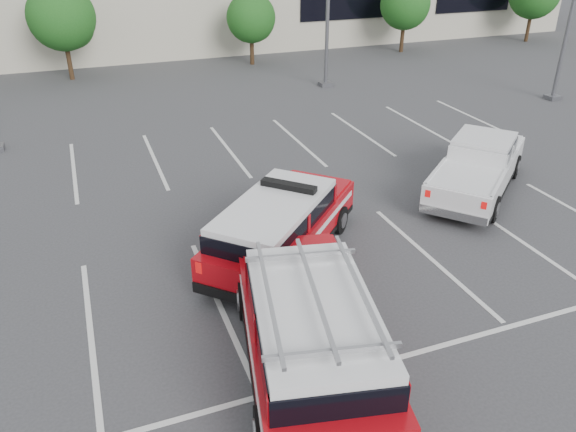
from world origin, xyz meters
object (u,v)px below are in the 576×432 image
Objects in this scene: white_pickup at (477,172)px; ladder_suv at (309,336)px; tree_mid_right at (252,19)px; tree_right at (406,6)px; fire_chief_suv at (281,230)px; tree_mid_left at (64,19)px.

ladder_suv is at bearing -95.39° from white_pickup.
tree_mid_right is 0.90× the size of tree_right.
ladder_suv is at bearing -58.25° from fire_chief_suv.
ladder_suv is at bearing -105.37° from tree_mid_right.
white_pickup is at bearing -86.77° from tree_mid_right.
tree_right is (10.00, 0.00, 0.27)m from tree_mid_right.
fire_chief_suv is 0.95× the size of white_pickup.
tree_mid_left is 0.91× the size of white_pickup.
fire_chief_suv is at bearing -78.59° from tree_mid_left.
ladder_suv is (-0.94, -4.00, 0.11)m from fire_chief_suv.
white_pickup is (-8.92, -19.16, -2.11)m from tree_right.
fire_chief_suv is (4.17, -20.64, -2.29)m from tree_mid_left.
tree_mid_left is 0.96× the size of fire_chief_suv.
white_pickup is (1.08, -19.16, -1.84)m from tree_mid_right.
tree_mid_left is 22.26m from white_pickup.
tree_right is 29.87m from ladder_suv.
tree_right is (20.00, -0.00, -0.27)m from tree_mid_left.
tree_mid_right reaches higher than ladder_suv.
white_pickup is at bearing -114.96° from tree_right.
tree_mid_right reaches higher than white_pickup.
ladder_suv reaches higher than white_pickup.
tree_mid_right is at bearing 142.92° from white_pickup.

